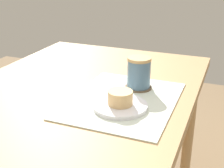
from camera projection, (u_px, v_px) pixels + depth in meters
dining_table at (74, 114)px, 1.09m from camera, size 1.15×0.79×0.75m
placemat at (124, 100)px, 1.00m from camera, size 0.41×0.32×0.00m
pastry_plate at (120, 106)px, 0.94m from camera, size 0.17×0.17×0.01m
pastry at (120, 98)px, 0.93m from camera, size 0.07×0.07×0.04m
coffee_coaster at (138, 87)px, 1.08m from camera, size 0.09×0.09×0.00m
coffee_mug at (139, 72)px, 1.06m from camera, size 0.11×0.08×0.11m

